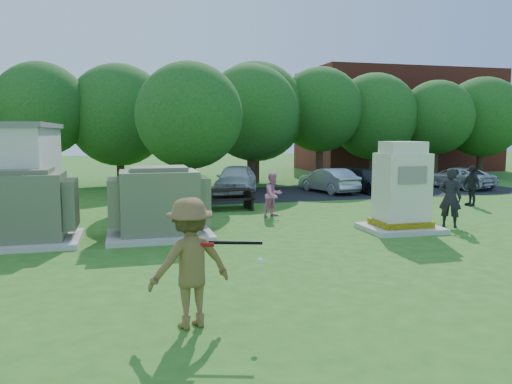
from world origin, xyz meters
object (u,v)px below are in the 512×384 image
object	(u,v)px
car_dark	(368,181)
car_white	(236,179)
transformer_left	(22,209)
transformer_right	(159,204)
person_at_picnic	(273,195)
person_walking_right	(471,186)
picnic_table	(228,197)
car_silver_a	(328,180)
generator_cabinet	(402,192)
batter	(190,263)
car_silver_b	(456,178)
person_by_generator	(450,198)

from	to	relation	value
car_dark	car_white	bearing A→B (deg)	167.84
transformer_left	transformer_right	bearing A→B (deg)	0.00
person_at_picnic	person_walking_right	world-z (taller)	person_walking_right
picnic_table	car_silver_a	size ratio (longest dim) A/B	0.50
car_dark	transformer_right	bearing A→B (deg)	-148.12
transformer_right	car_silver_a	bearing A→B (deg)	44.40
generator_cabinet	batter	world-z (taller)	generator_cabinet
car_white	car_dark	world-z (taller)	car_white
batter	car_silver_b	size ratio (longest dim) A/B	0.49
person_walking_right	transformer_left	bearing A→B (deg)	-76.94
car_dark	car_silver_b	distance (m)	5.53
transformer_left	transformer_right	xyz separation A→B (m)	(3.70, 0.00, 0.00)
transformer_right	car_silver_b	distance (m)	18.90
transformer_left	transformer_right	distance (m)	3.70
transformer_right	person_walking_right	distance (m)	13.38
generator_cabinet	picnic_table	bearing A→B (deg)	127.27
person_by_generator	car_white	distance (m)	11.24
person_by_generator	person_walking_right	world-z (taller)	person_by_generator
batter	person_at_picnic	world-z (taller)	batter
batter	car_white	bearing A→B (deg)	-118.15
generator_cabinet	car_dark	world-z (taller)	generator_cabinet
person_at_picnic	car_dark	xyz separation A→B (m)	(6.89, 5.98, -0.21)
transformer_left	picnic_table	distance (m)	8.21
transformer_left	person_walking_right	size ratio (longest dim) A/B	1.77
generator_cabinet	person_walking_right	distance (m)	6.98
transformer_right	car_dark	bearing A→B (deg)	37.40
batter	person_at_picnic	bearing A→B (deg)	-127.14
car_white	person_at_picnic	bearing A→B (deg)	-70.49
car_dark	person_at_picnic	bearing A→B (deg)	-144.54
picnic_table	person_by_generator	size ratio (longest dim) A/B	0.99
picnic_table	batter	xyz separation A→B (m)	(-3.01, -11.75, 0.52)
transformer_left	generator_cabinet	xyz separation A→B (m)	(11.04, -0.99, 0.25)
batter	transformer_right	bearing A→B (deg)	-103.22
generator_cabinet	person_walking_right	world-z (taller)	generator_cabinet
batter	picnic_table	bearing A→B (deg)	-117.67
person_by_generator	transformer_left	bearing A→B (deg)	37.72
transformer_left	car_dark	distance (m)	17.11
batter	car_silver_b	bearing A→B (deg)	-149.46
transformer_left	transformer_right	size ratio (longest dim) A/B	1.00
batter	car_white	xyz separation A→B (m)	(4.33, 16.37, -0.28)
car_dark	car_silver_b	xyz separation A→B (m)	(5.52, 0.41, -0.02)
picnic_table	car_silver_b	distance (m)	14.28
car_silver_b	person_walking_right	bearing A→B (deg)	44.40
generator_cabinet	transformer_left	bearing A→B (deg)	174.87
transformer_right	person_at_picnic	size ratio (longest dim) A/B	1.86
picnic_table	car_white	size ratio (longest dim) A/B	0.43
person_at_picnic	transformer_left	bearing A→B (deg)	168.82
transformer_left	picnic_table	bearing A→B (deg)	34.90
person_at_picnic	car_silver_a	distance (m)	8.01
car_silver_a	person_by_generator	bearing A→B (deg)	78.79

